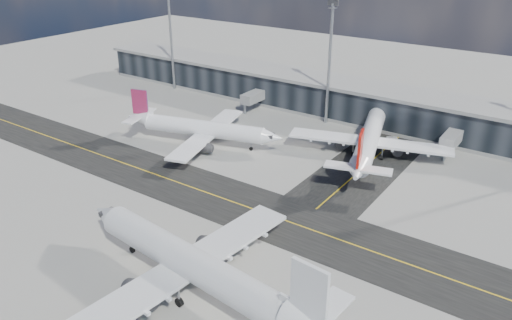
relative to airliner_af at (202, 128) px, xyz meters
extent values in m
plane|color=gray|center=(16.18, -20.77, -3.56)|extent=(300.00, 300.00, 0.00)
cube|color=black|center=(16.18, -16.77, -3.55)|extent=(180.00, 14.00, 0.02)
cube|color=black|center=(34.18, 14.23, -3.54)|extent=(14.00, 50.00, 0.02)
cube|color=yellow|center=(16.18, -16.77, -3.53)|extent=(180.00, 0.25, 0.01)
cube|color=yellow|center=(34.18, 14.23, -3.53)|extent=(0.25, 50.00, 0.01)
cube|color=black|center=(16.18, 34.23, 0.44)|extent=(150.00, 12.00, 8.00)
cube|color=gray|center=(16.18, 34.23, 4.84)|extent=(152.00, 13.00, 0.80)
cube|color=gray|center=(16.18, 34.23, -3.16)|extent=(150.00, 12.20, 0.80)
cube|color=gray|center=(-3.82, 26.23, -0.06)|extent=(3.00, 10.00, 2.40)
cylinder|color=gray|center=(-3.82, 21.23, -2.36)|extent=(0.60, 0.60, 2.40)
cube|color=gray|center=(46.18, 26.23, -0.06)|extent=(3.00, 10.00, 2.40)
cylinder|color=gray|center=(46.18, 21.23, -2.36)|extent=(0.60, 0.60, 2.40)
cylinder|color=gray|center=(-33.82, 27.23, 10.44)|extent=(0.70, 0.70, 28.00)
cylinder|color=gray|center=(16.18, 27.23, 10.44)|extent=(0.70, 0.70, 28.00)
cube|color=#2D2D30|center=(16.18, 27.23, 24.64)|extent=(2.50, 0.50, 1.40)
cylinder|color=white|center=(0.53, 0.15, 0.06)|extent=(27.11, 10.78, 3.62)
cone|color=white|center=(15.34, 4.28, 0.06)|extent=(5.33, 4.70, 3.62)
cone|color=white|center=(-14.72, -4.11, 0.61)|extent=(6.20, 4.94, 3.62)
cube|color=white|center=(1.40, 0.39, -0.84)|extent=(12.62, 30.83, 0.45)
cylinder|color=#2D2D30|center=(0.81, 5.86, -1.84)|extent=(4.22, 3.02, 2.08)
cylinder|color=#2D2D30|center=(3.73, -4.59, -1.84)|extent=(4.22, 3.02, 2.08)
cube|color=silver|center=(0.81, 5.86, -1.11)|extent=(1.84, 0.83, 0.72)
cube|color=silver|center=(3.73, -4.59, -1.11)|extent=(1.84, 0.83, 0.72)
cube|color=#772051|center=(-14.28, -3.99, 4.40)|extent=(3.77, 1.41, 5.61)
cube|color=white|center=(-14.72, -4.11, 1.15)|extent=(5.36, 11.13, 0.32)
cube|color=#2D2D30|center=(14.90, 4.16, 0.42)|extent=(2.28, 2.40, 0.63)
cylinder|color=gray|center=(10.98, 3.06, -2.47)|extent=(0.27, 0.27, 1.81)
cylinder|color=black|center=(10.98, 3.06, -3.15)|extent=(0.87, 0.52, 0.81)
cylinder|color=black|center=(-1.07, 2.52, -3.06)|extent=(1.08, 0.70, 0.99)
cylinder|color=black|center=(0.39, -2.71, -3.06)|extent=(1.08, 0.70, 0.99)
cylinder|color=white|center=(32.56, 14.43, 0.35)|extent=(11.99, 29.19, 3.90)
cone|color=white|center=(27.89, 30.35, 0.35)|extent=(5.12, 5.78, 3.90)
cone|color=white|center=(37.37, -1.96, 0.93)|extent=(5.39, 6.72, 3.90)
cube|color=white|center=(32.29, 15.37, -0.63)|extent=(33.21, 14.02, 0.49)
cylinder|color=#2D2D30|center=(26.40, 14.65, -1.70)|extent=(3.31, 4.56, 2.24)
cylinder|color=#2D2D30|center=(37.63, 17.95, -1.70)|extent=(3.31, 4.56, 2.24)
cube|color=silver|center=(26.40, 14.65, -0.92)|extent=(0.92, 1.98, 0.78)
cube|color=silver|center=(37.63, 17.95, -0.92)|extent=(0.92, 1.98, 0.78)
cube|color=#B4150C|center=(37.24, -1.49, 5.03)|extent=(1.58, 4.06, 6.05)
cube|color=white|center=(37.37, -1.96, 1.52)|extent=(12.01, 5.92, 0.34)
cube|color=#2D2D30|center=(28.03, 29.88, 0.74)|extent=(2.61, 2.48, 0.68)
cylinder|color=gray|center=(29.27, 25.67, -2.38)|extent=(0.29, 0.29, 1.95)
cylinder|color=black|center=(29.27, 25.67, -3.12)|extent=(0.58, 0.94, 0.88)
cylinder|color=black|center=(30.03, 12.67, -3.02)|extent=(0.77, 1.17, 1.07)
cylinder|color=black|center=(35.65, 14.32, -3.02)|extent=(0.77, 1.17, 1.07)
cylinder|color=silver|center=(30.80, -38.19, 0.68)|extent=(32.06, 7.35, 4.24)
cone|color=silver|center=(12.87, -36.42, 0.68)|extent=(5.69, 4.74, 4.24)
cube|color=silver|center=(29.75, -38.09, -0.38)|extent=(8.82, 36.39, 0.53)
cylinder|color=#2D2D30|center=(28.07, -44.31, -1.54)|extent=(4.67, 2.86, 2.44)
cylinder|color=#2D2D30|center=(29.32, -31.65, -1.54)|extent=(4.67, 2.86, 2.44)
cube|color=silver|center=(28.07, -44.31, -0.69)|extent=(2.15, 0.63, 0.85)
cube|color=silver|center=(29.32, -31.65, -0.69)|extent=(2.15, 0.63, 0.85)
cube|color=silver|center=(48.73, -39.97, 5.77)|extent=(4.48, 0.91, 6.57)
cube|color=#2D2D30|center=(13.40, -36.47, 1.11)|extent=(2.34, 2.53, 0.74)
cylinder|color=gray|center=(18.14, -36.94, -2.28)|extent=(0.28, 0.28, 2.12)
cylinder|color=black|center=(18.14, -36.94, -3.08)|extent=(0.99, 0.46, 0.95)
cylinder|color=black|center=(31.54, -41.46, -2.97)|extent=(1.21, 0.64, 1.17)
cylinder|color=black|center=(32.17, -35.13, -2.97)|extent=(1.21, 0.64, 1.17)
cube|color=#FFEB0D|center=(0.88, -4.05, -2.75)|extent=(3.56, 2.83, 0.75)
cube|color=#FFEB0D|center=(1.74, -3.60, -2.05)|extent=(1.70, 1.79, 0.97)
cube|color=black|center=(1.74, -3.60, -1.67)|extent=(1.58, 1.69, 0.27)
cylinder|color=black|center=(1.51, -2.93, -3.18)|extent=(0.79, 0.59, 0.75)
cylinder|color=black|center=(2.16, -4.17, -3.18)|extent=(0.79, 0.59, 0.75)
cylinder|color=black|center=(-0.39, -3.93, -3.18)|extent=(0.79, 0.59, 0.75)
cylinder|color=black|center=(0.26, -5.17, -3.18)|extent=(0.79, 0.59, 0.75)
imported|color=white|center=(34.60, 23.23, -2.82)|extent=(4.61, 5.85, 1.48)
camera|label=1|loc=(67.27, -76.16, 39.17)|focal=35.00mm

